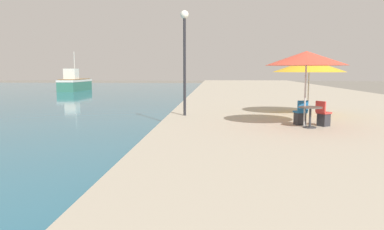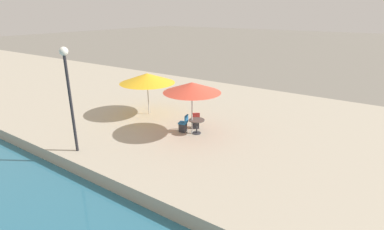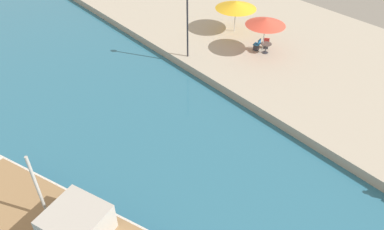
% 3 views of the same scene
% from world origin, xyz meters
% --- Properties ---
extents(quay_promenade, '(16.00, 90.00, 0.61)m').
position_xyz_m(quay_promenade, '(8.00, 37.00, 0.31)').
color(quay_promenade, '#B2A893').
rests_on(quay_promenade, ground_plane).
extents(fishing_boat_far, '(2.23, 6.23, 4.84)m').
position_xyz_m(fishing_boat_far, '(-15.35, 53.14, 0.99)').
color(fishing_boat_far, '#33705B').
rests_on(fishing_boat_far, water_basin).
extents(cafe_umbrella_pink, '(2.83, 2.83, 2.66)m').
position_xyz_m(cafe_umbrella_pink, '(5.27, 20.96, 3.02)').
color(cafe_umbrella_pink, '#B7B7B7').
rests_on(cafe_umbrella_pink, quay_promenade).
extents(cafe_umbrella_white, '(3.23, 3.23, 2.48)m').
position_xyz_m(cafe_umbrella_white, '(6.32, 24.84, 2.81)').
color(cafe_umbrella_white, '#B7B7B7').
rests_on(cafe_umbrella_white, quay_promenade).
extents(cafe_table, '(0.80, 0.80, 0.74)m').
position_xyz_m(cafe_table, '(5.42, 20.79, 1.14)').
color(cafe_table, '#333338').
rests_on(cafe_table, quay_promenade).
extents(cafe_chair_left, '(0.58, 0.58, 0.91)m').
position_xyz_m(cafe_chair_left, '(6.00, 21.23, 0.94)').
color(cafe_chair_left, '#2D2D33').
rests_on(cafe_chair_left, quay_promenade).
extents(cafe_chair_right, '(0.49, 0.52, 0.91)m').
position_xyz_m(cafe_chair_right, '(5.24, 21.49, 0.94)').
color(cafe_chair_right, '#2D2D33').
rests_on(cafe_chair_right, quay_promenade).
extents(lamppost, '(0.36, 0.36, 4.56)m').
position_xyz_m(lamppost, '(0.77, 24.08, 3.70)').
color(lamppost, '#232328').
rests_on(lamppost, quay_promenade).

